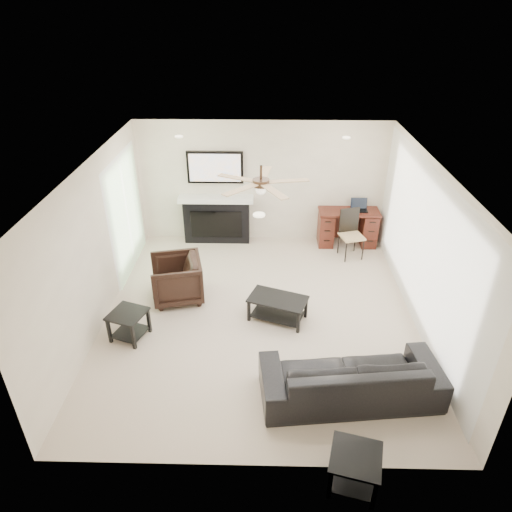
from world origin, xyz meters
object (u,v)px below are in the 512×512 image
object	(u,v)px
fireplace_unit	(216,199)
desk	(347,227)
coffee_table	(278,309)
armchair	(177,279)
sofa	(351,376)

from	to	relation	value
fireplace_unit	desk	size ratio (longest dim) A/B	1.57
coffee_table	fireplace_unit	world-z (taller)	fireplace_unit
fireplace_unit	desk	xyz separation A→B (m)	(2.70, -0.06, -0.57)
armchair	coffee_table	bearing A→B (deg)	59.05
coffee_table	armchair	bearing A→B (deg)	-177.68
armchair	fireplace_unit	xyz separation A→B (m)	(0.48, 2.12, 0.57)
armchair	desk	bearing A→B (deg)	109.87
sofa	coffee_table	size ratio (longest dim) A/B	2.54
fireplace_unit	desk	world-z (taller)	fireplace_unit
armchair	fireplace_unit	distance (m)	2.25
sofa	desk	xyz separation A→B (m)	(0.58, 4.21, 0.05)
sofa	fireplace_unit	xyz separation A→B (m)	(-2.12, 4.27, 0.62)
sofa	coffee_table	distance (m)	1.84
sofa	armchair	size ratio (longest dim) A/B	2.72
sofa	desk	world-z (taller)	desk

